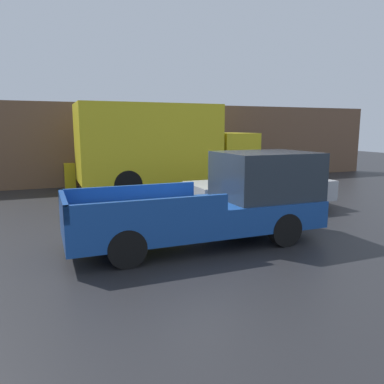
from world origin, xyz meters
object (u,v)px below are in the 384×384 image
object	(u,v)px
pickup_truck	(221,201)
newspaper_box	(70,176)
car	(262,186)
delivery_truck	(162,145)

from	to	relation	value
pickup_truck	newspaper_box	distance (m)	9.99
pickup_truck	car	world-z (taller)	pickup_truck
pickup_truck	newspaper_box	size ratio (longest dim) A/B	5.30
car	delivery_truck	xyz separation A→B (m)	(-1.92, 4.67, 1.14)
car	delivery_truck	size ratio (longest dim) A/B	0.64
newspaper_box	car	bearing A→B (deg)	-51.72
delivery_truck	newspaper_box	size ratio (longest dim) A/B	6.78
delivery_truck	pickup_truck	bearing A→B (deg)	-96.68
car	newspaper_box	xyz separation A→B (m)	(-5.49, 6.95, -0.23)
car	newspaper_box	world-z (taller)	car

